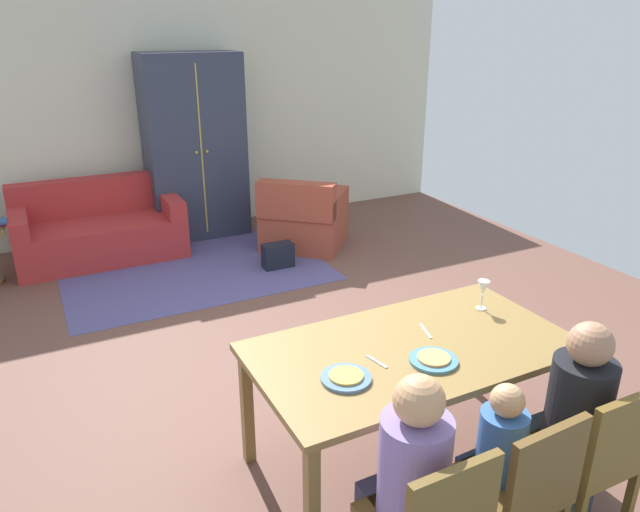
{
  "coord_description": "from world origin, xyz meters",
  "views": [
    {
      "loc": [
        -1.77,
        -3.43,
        2.37
      ],
      "look_at": [
        -0.03,
        0.01,
        0.85
      ],
      "focal_mm": 32.94,
      "sensor_mm": 36.0,
      "label": 1
    }
  ],
  "objects_px": {
    "armoire": "(195,147)",
    "handbag": "(278,256)",
    "person_man": "(407,493)",
    "person_woman": "(568,428)",
    "couch": "(100,230)",
    "dining_chair_woman": "(597,453)",
    "plate_near_child": "(433,360)",
    "dining_chair_child": "(521,486)",
    "dining_table": "(412,357)",
    "armchair": "(303,219)",
    "plate_near_man": "(346,378)",
    "person_child": "(492,473)",
    "wine_glass": "(483,289)"
  },
  "relations": [
    {
      "from": "person_man",
      "to": "dining_chair_woman",
      "type": "distance_m",
      "value": 0.98
    },
    {
      "from": "plate_near_man",
      "to": "person_child",
      "type": "bearing_deg",
      "value": -48.72
    },
    {
      "from": "couch",
      "to": "armchair",
      "type": "relative_size",
      "value": 1.41
    },
    {
      "from": "couch",
      "to": "handbag",
      "type": "relative_size",
      "value": 5.32
    },
    {
      "from": "person_man",
      "to": "armchair",
      "type": "relative_size",
      "value": 0.92
    },
    {
      "from": "dining_chair_woman",
      "to": "person_woman",
      "type": "relative_size",
      "value": 0.78
    },
    {
      "from": "dining_table",
      "to": "person_man",
      "type": "xyz_separation_m",
      "value": [
        -0.48,
        -0.66,
        -0.18
      ]
    },
    {
      "from": "plate_near_man",
      "to": "dining_chair_woman",
      "type": "bearing_deg",
      "value": -36.73
    },
    {
      "from": "person_woman",
      "to": "dining_chair_child",
      "type": "bearing_deg",
      "value": -159.85
    },
    {
      "from": "plate_near_man",
      "to": "dining_chair_woman",
      "type": "relative_size",
      "value": 0.29
    },
    {
      "from": "dining_table",
      "to": "dining_chair_child",
      "type": "relative_size",
      "value": 2.01
    },
    {
      "from": "person_man",
      "to": "dining_chair_child",
      "type": "distance_m",
      "value": 0.51
    },
    {
      "from": "handbag",
      "to": "person_man",
      "type": "bearing_deg",
      "value": -104.62
    },
    {
      "from": "dining_table",
      "to": "dining_chair_child",
      "type": "bearing_deg",
      "value": -89.8
    },
    {
      "from": "person_child",
      "to": "dining_chair_woman",
      "type": "bearing_deg",
      "value": -19.51
    },
    {
      "from": "wine_glass",
      "to": "couch",
      "type": "distance_m",
      "value": 4.41
    },
    {
      "from": "plate_near_man",
      "to": "couch",
      "type": "distance_m",
      "value": 4.38
    },
    {
      "from": "dining_table",
      "to": "dining_chair_woman",
      "type": "height_order",
      "value": "dining_chair_woman"
    },
    {
      "from": "plate_near_child",
      "to": "armchair",
      "type": "bearing_deg",
      "value": 74.8
    },
    {
      "from": "person_man",
      "to": "handbag",
      "type": "distance_m",
      "value": 3.84
    },
    {
      "from": "dining_chair_child",
      "to": "plate_near_child",
      "type": "bearing_deg",
      "value": 90.25
    },
    {
      "from": "dining_chair_woman",
      "to": "couch",
      "type": "xyz_separation_m",
      "value": [
        -1.59,
        5.03,
        -0.19
      ]
    },
    {
      "from": "person_child",
      "to": "person_woman",
      "type": "relative_size",
      "value": 0.83
    },
    {
      "from": "dining_chair_child",
      "to": "dining_chair_woman",
      "type": "distance_m",
      "value": 0.48
    },
    {
      "from": "handbag",
      "to": "couch",
      "type": "bearing_deg",
      "value": 143.98
    },
    {
      "from": "armchair",
      "to": "dining_chair_woman",
      "type": "bearing_deg",
      "value": -96.84
    },
    {
      "from": "dining_chair_child",
      "to": "person_child",
      "type": "relative_size",
      "value": 0.94
    },
    {
      "from": "wine_glass",
      "to": "person_child",
      "type": "relative_size",
      "value": 0.2
    },
    {
      "from": "person_man",
      "to": "dining_chair_woman",
      "type": "xyz_separation_m",
      "value": [
        0.96,
        -0.18,
        -0.02
      ]
    },
    {
      "from": "dining_chair_child",
      "to": "armchair",
      "type": "bearing_deg",
      "value": 77.05
    },
    {
      "from": "plate_near_child",
      "to": "dining_chair_child",
      "type": "height_order",
      "value": "dining_chair_child"
    },
    {
      "from": "plate_near_child",
      "to": "person_woman",
      "type": "height_order",
      "value": "person_woman"
    },
    {
      "from": "person_child",
      "to": "dining_chair_woman",
      "type": "xyz_separation_m",
      "value": [
        0.48,
        -0.17,
        0.06
      ]
    },
    {
      "from": "armoire",
      "to": "handbag",
      "type": "xyz_separation_m",
      "value": [
        0.42,
        -1.42,
        -0.92
      ]
    },
    {
      "from": "plate_near_man",
      "to": "armchair",
      "type": "bearing_deg",
      "value": 67.76
    },
    {
      "from": "plate_near_child",
      "to": "armchair",
      "type": "height_order",
      "value": "armchair"
    },
    {
      "from": "dining_chair_child",
      "to": "dining_chair_woman",
      "type": "height_order",
      "value": "same"
    },
    {
      "from": "dining_chair_woman",
      "to": "person_woman",
      "type": "xyz_separation_m",
      "value": [
        0.0,
        0.18,
        0.02
      ]
    },
    {
      "from": "person_man",
      "to": "person_woman",
      "type": "xyz_separation_m",
      "value": [
        0.96,
        -0.0,
        0.0
      ]
    },
    {
      "from": "dining_table",
      "to": "person_child",
      "type": "height_order",
      "value": "person_child"
    },
    {
      "from": "person_woman",
      "to": "armchair",
      "type": "xyz_separation_m",
      "value": [
        0.52,
        4.16,
        -0.19
      ]
    },
    {
      "from": "dining_chair_woman",
      "to": "armchair",
      "type": "bearing_deg",
      "value": 83.16
    },
    {
      "from": "plate_near_man",
      "to": "person_child",
      "type": "height_order",
      "value": "person_child"
    },
    {
      "from": "armoire",
      "to": "handbag",
      "type": "bearing_deg",
      "value": -73.7
    },
    {
      "from": "plate_near_child",
      "to": "handbag",
      "type": "bearing_deg",
      "value": 81.44
    },
    {
      "from": "plate_near_child",
      "to": "dining_chair_woman",
      "type": "height_order",
      "value": "dining_chair_woman"
    },
    {
      "from": "plate_near_man",
      "to": "person_woman",
      "type": "xyz_separation_m",
      "value": [
        0.96,
        -0.54,
        -0.26
      ]
    },
    {
      "from": "plate_near_man",
      "to": "wine_glass",
      "type": "distance_m",
      "value": 1.15
    },
    {
      "from": "dining_table",
      "to": "armchair",
      "type": "distance_m",
      "value": 3.65
    },
    {
      "from": "plate_near_child",
      "to": "couch",
      "type": "height_order",
      "value": "couch"
    }
  ]
}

